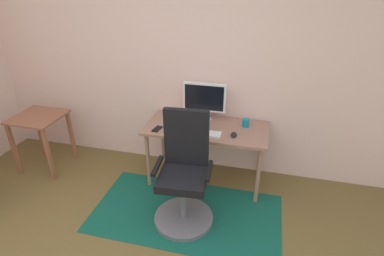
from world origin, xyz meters
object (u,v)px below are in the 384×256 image
object	(u,v)px
coffee_cup	(246,123)
side_table	(40,127)
keyboard	(201,133)
cell_phone	(157,129)
monitor	(204,99)
office_chair	(184,182)
desk	(206,133)
computer_mouse	(234,134)

from	to	relation	value
coffee_cup	side_table	xyz separation A→B (m)	(-2.41, -0.32, -0.19)
keyboard	cell_phone	xyz separation A→B (m)	(-0.48, -0.02, -0.00)
monitor	office_chair	xyz separation A→B (m)	(-0.01, -0.83, -0.52)
desk	coffee_cup	size ratio (longest dim) A/B	15.06
coffee_cup	office_chair	bearing A→B (deg)	-122.02
office_chair	cell_phone	bearing A→B (deg)	127.75
monitor	cell_phone	distance (m)	0.62
monitor	computer_mouse	bearing A→B (deg)	-38.66
desk	monitor	distance (m)	0.38
cell_phone	side_table	xyz separation A→B (m)	(-1.49, -0.01, -0.15)
computer_mouse	desk	bearing A→B (deg)	157.52
monitor	keyboard	distance (m)	0.42
desk	office_chair	xyz separation A→B (m)	(-0.07, -0.66, -0.19)
cell_phone	side_table	bearing A→B (deg)	-170.73
keyboard	office_chair	xyz separation A→B (m)	(-0.05, -0.49, -0.28)
office_chair	keyboard	bearing A→B (deg)	80.02
side_table	computer_mouse	bearing A→B (deg)	1.66
desk	office_chair	world-z (taller)	office_chair
side_table	keyboard	bearing A→B (deg)	0.96
keyboard	side_table	bearing A→B (deg)	-179.04
keyboard	office_chair	size ratio (longest dim) A/B	0.38
computer_mouse	side_table	size ratio (longest dim) A/B	0.15
monitor	computer_mouse	world-z (taller)	monitor
office_chair	side_table	xyz separation A→B (m)	(-1.92, 0.46, 0.12)
keyboard	coffee_cup	distance (m)	0.52
computer_mouse	coffee_cup	distance (m)	0.27
desk	computer_mouse	distance (m)	0.35
monitor	coffee_cup	world-z (taller)	monitor
computer_mouse	cell_phone	world-z (taller)	computer_mouse
coffee_cup	side_table	distance (m)	2.44
office_chair	side_table	distance (m)	1.98
computer_mouse	cell_phone	size ratio (longest dim) A/B	0.74
computer_mouse	side_table	xyz separation A→B (m)	(-2.31, -0.07, -0.16)
monitor	side_table	bearing A→B (deg)	-169.13
desk	computer_mouse	world-z (taller)	computer_mouse
coffee_cup	monitor	bearing A→B (deg)	173.37
desk	side_table	world-z (taller)	desk
coffee_cup	desk	bearing A→B (deg)	-163.95
cell_phone	office_chair	size ratio (longest dim) A/B	0.12
monitor	side_table	distance (m)	2.01
desk	computer_mouse	xyz separation A→B (m)	(0.32, -0.13, 0.09)
desk	side_table	xyz separation A→B (m)	(-2.00, -0.20, -0.07)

